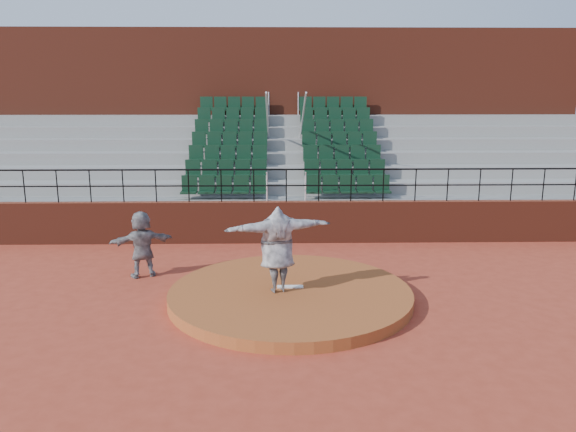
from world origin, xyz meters
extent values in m
plane|color=#A03824|center=(0.00, 0.00, 0.00)|extent=(90.00, 90.00, 0.00)
cylinder|color=#9A4C22|center=(0.00, 0.00, 0.12)|extent=(5.50, 5.50, 0.25)
cube|color=white|center=(0.00, 0.15, 0.27)|extent=(0.60, 0.15, 0.03)
cube|color=maroon|center=(0.00, 5.00, 0.65)|extent=(24.00, 0.30, 1.30)
cylinder|color=black|center=(0.00, 5.00, 2.30)|extent=(24.00, 0.05, 0.05)
cylinder|color=black|center=(0.00, 5.00, 1.80)|extent=(24.00, 0.04, 0.04)
cylinder|color=black|center=(-8.00, 5.00, 1.80)|extent=(0.04, 0.04, 1.00)
cylinder|color=black|center=(-7.00, 5.00, 1.80)|extent=(0.04, 0.04, 1.00)
cylinder|color=black|center=(-6.00, 5.00, 1.80)|extent=(0.04, 0.04, 1.00)
cylinder|color=black|center=(-5.00, 5.00, 1.80)|extent=(0.04, 0.04, 1.00)
cylinder|color=black|center=(-4.00, 5.00, 1.80)|extent=(0.04, 0.04, 1.00)
cylinder|color=black|center=(-3.00, 5.00, 1.80)|extent=(0.04, 0.04, 1.00)
cylinder|color=black|center=(-2.00, 5.00, 1.80)|extent=(0.04, 0.04, 1.00)
cylinder|color=black|center=(-1.00, 5.00, 1.80)|extent=(0.04, 0.04, 1.00)
cylinder|color=black|center=(0.00, 5.00, 1.80)|extent=(0.04, 0.04, 1.00)
cylinder|color=black|center=(1.00, 5.00, 1.80)|extent=(0.04, 0.04, 1.00)
cylinder|color=black|center=(2.00, 5.00, 1.80)|extent=(0.04, 0.04, 1.00)
cylinder|color=black|center=(3.00, 5.00, 1.80)|extent=(0.04, 0.04, 1.00)
cylinder|color=black|center=(4.00, 5.00, 1.80)|extent=(0.04, 0.04, 1.00)
cylinder|color=black|center=(5.00, 5.00, 1.80)|extent=(0.04, 0.04, 1.00)
cylinder|color=black|center=(6.00, 5.00, 1.80)|extent=(0.04, 0.04, 1.00)
cylinder|color=black|center=(7.00, 5.00, 1.80)|extent=(0.04, 0.04, 1.00)
cylinder|color=black|center=(8.00, 5.00, 1.80)|extent=(0.04, 0.04, 1.00)
cylinder|color=black|center=(9.00, 5.00, 1.80)|extent=(0.04, 0.04, 1.00)
cube|color=gray|center=(0.00, 5.58, 0.65)|extent=(24.00, 0.85, 1.30)
cube|color=black|center=(-1.98, 5.59, 1.66)|extent=(2.75, 0.48, 0.72)
cube|color=black|center=(1.98, 5.59, 1.66)|extent=(2.75, 0.48, 0.72)
cube|color=gray|center=(0.00, 6.43, 0.85)|extent=(24.00, 0.85, 1.70)
cube|color=black|center=(-1.98, 6.44, 2.06)|extent=(2.75, 0.48, 0.72)
cube|color=black|center=(1.98, 6.44, 2.06)|extent=(2.75, 0.48, 0.72)
cube|color=gray|center=(0.00, 7.28, 1.05)|extent=(24.00, 0.85, 2.10)
cube|color=black|center=(-1.98, 7.29, 2.46)|extent=(2.75, 0.48, 0.72)
cube|color=black|center=(1.98, 7.29, 2.46)|extent=(2.75, 0.48, 0.72)
cube|color=gray|center=(0.00, 8.12, 1.25)|extent=(24.00, 0.85, 2.50)
cube|color=black|center=(-1.98, 8.13, 2.86)|extent=(2.75, 0.48, 0.72)
cube|color=black|center=(1.98, 8.13, 2.86)|extent=(2.75, 0.48, 0.72)
cube|color=gray|center=(0.00, 8.97, 1.45)|extent=(24.00, 0.85, 2.90)
cube|color=black|center=(-1.98, 8.98, 3.26)|extent=(2.75, 0.48, 0.72)
cube|color=black|center=(1.98, 8.98, 3.26)|extent=(2.75, 0.48, 0.72)
cube|color=gray|center=(0.00, 9.82, 1.65)|extent=(24.00, 0.85, 3.30)
cube|color=black|center=(-1.98, 9.83, 3.66)|extent=(2.75, 0.48, 0.72)
cube|color=black|center=(1.98, 9.83, 3.66)|extent=(2.75, 0.48, 0.72)
cube|color=gray|center=(0.00, 10.68, 1.85)|extent=(24.00, 0.85, 3.70)
cube|color=black|center=(-1.98, 10.69, 4.06)|extent=(2.75, 0.48, 0.72)
cube|color=black|center=(1.98, 10.69, 4.06)|extent=(2.75, 0.48, 0.72)
cylinder|color=silver|center=(-0.60, 8.12, 3.40)|extent=(0.06, 5.97, 2.46)
cylinder|color=silver|center=(0.60, 8.12, 3.40)|extent=(0.06, 5.97, 2.46)
cube|color=maroon|center=(0.00, 12.60, 3.55)|extent=(24.00, 3.00, 7.10)
imported|color=black|center=(-0.29, -0.08, 1.22)|extent=(2.48, 1.26, 1.95)
imported|color=black|center=(-3.72, 1.75, 0.86)|extent=(1.67, 1.04, 1.72)
camera|label=1|loc=(-0.30, -12.03, 4.65)|focal=35.00mm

